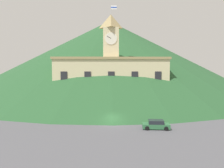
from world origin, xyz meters
TOP-DOWN VIEW (x-y plane):
  - ground_plane at (0.00, 0.00)m, footprint 160.00×160.00m
  - civic_building at (0.00, 20.32)m, footprint 30.35×10.69m
  - banner_fence at (0.00, 12.59)m, footprint 29.13×0.12m
  - hillside_backdrop at (0.00, 58.36)m, footprint 118.72×118.72m
  - street_lamp_far_right at (-4.25, 13.95)m, footprint 1.26×0.36m
  - street_lamp_right at (5.26, 13.95)m, footprint 1.26×0.36m
  - car_red_sedan at (-4.14, 7.91)m, footprint 4.43×2.19m
  - car_gray_pickup at (13.14, 5.98)m, footprint 5.34×2.44m
  - car_green_wagon at (7.26, -3.39)m, footprint 4.76×2.49m
  - pedestrian at (-7.79, 10.59)m, footprint 0.53×0.53m

SIDE VIEW (x-z plane):
  - ground_plane at x=0.00m, z-range 0.00..0.00m
  - car_red_sedan at x=-4.14m, z-range -0.05..1.40m
  - car_green_wagon at x=7.26m, z-range -0.06..1.49m
  - car_gray_pickup at x=13.14m, z-range -0.07..1.68m
  - pedestrian at x=-7.79m, z-range 0.08..1.89m
  - banner_fence at x=0.00m, z-range 0.00..2.79m
  - street_lamp_right at x=5.26m, z-range 1.09..5.72m
  - street_lamp_far_right at x=-4.25m, z-range 1.15..6.30m
  - civic_building at x=0.00m, z-range -6.36..20.99m
  - hillside_backdrop at x=0.00m, z-range 0.00..31.28m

